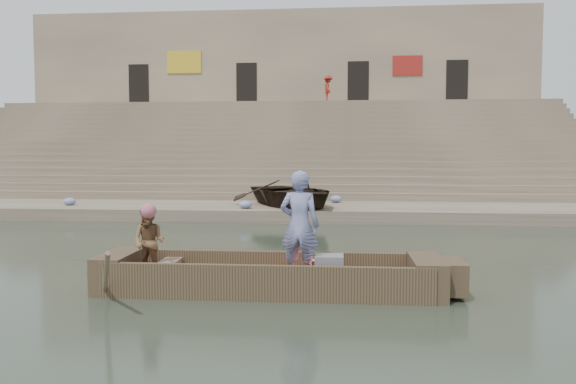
# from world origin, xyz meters

# --- Properties ---
(ground) EXTENTS (120.00, 120.00, 0.00)m
(ground) POSITION_xyz_m (0.00, 0.00, 0.00)
(ground) COLOR #252F23
(ground) RESTS_ON ground
(lower_landing) EXTENTS (32.00, 4.00, 0.40)m
(lower_landing) POSITION_xyz_m (0.00, 8.00, 0.20)
(lower_landing) COLOR gray
(lower_landing) RESTS_ON ground
(mid_landing) EXTENTS (32.00, 3.00, 2.80)m
(mid_landing) POSITION_xyz_m (0.00, 15.50, 1.40)
(mid_landing) COLOR gray
(mid_landing) RESTS_ON ground
(upper_landing) EXTENTS (32.00, 3.00, 5.20)m
(upper_landing) POSITION_xyz_m (0.00, 22.50, 2.60)
(upper_landing) COLOR gray
(upper_landing) RESTS_ON ground
(ghat_steps) EXTENTS (32.00, 11.00, 5.20)m
(ghat_steps) POSITION_xyz_m (0.00, 17.19, 1.80)
(ghat_steps) COLOR gray
(ghat_steps) RESTS_ON ground
(building_wall) EXTENTS (32.00, 5.07, 11.20)m
(building_wall) POSITION_xyz_m (0.00, 26.50, 5.60)
(building_wall) COLOR tan
(building_wall) RESTS_ON ground
(main_rowboat) EXTENTS (5.00, 1.30, 0.22)m
(main_rowboat) POSITION_xyz_m (2.75, -2.92, 0.11)
(main_rowboat) COLOR brown
(main_rowboat) RESTS_ON ground
(rowboat_trim) EXTENTS (6.04, 2.63, 1.83)m
(rowboat_trim) POSITION_xyz_m (2.95, -2.93, 0.31)
(rowboat_trim) COLOR brown
(rowboat_trim) RESTS_ON ground
(standing_man) EXTENTS (0.71, 0.53, 1.78)m
(standing_man) POSITION_xyz_m (3.26, -2.96, 1.11)
(standing_man) COLOR navy
(standing_man) RESTS_ON main_rowboat
(rowing_man) EXTENTS (0.62, 0.52, 1.16)m
(rowing_man) POSITION_xyz_m (0.75, -2.97, 0.80)
(rowing_man) COLOR #246C35
(rowing_man) RESTS_ON main_rowboat
(television) EXTENTS (0.46, 0.42, 0.40)m
(television) POSITION_xyz_m (3.73, -2.92, 0.42)
(television) COLOR slate
(television) RESTS_ON main_rowboat
(beached_rowboat) EXTENTS (5.18, 5.60, 0.95)m
(beached_rowboat) POSITION_xyz_m (2.26, 7.67, 0.87)
(beached_rowboat) COLOR #2D2116
(beached_rowboat) RESTS_ON lower_landing
(pedestrian) EXTENTS (0.70, 1.06, 1.54)m
(pedestrian) POSITION_xyz_m (3.19, 21.60, 5.97)
(pedestrian) COLOR maroon
(pedestrian) RESTS_ON upper_landing
(cloth_bundles) EXTENTS (9.90, 3.01, 0.26)m
(cloth_bundles) POSITION_xyz_m (-0.39, 7.87, 0.53)
(cloth_bundles) COLOR #3F5999
(cloth_bundles) RESTS_ON lower_landing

